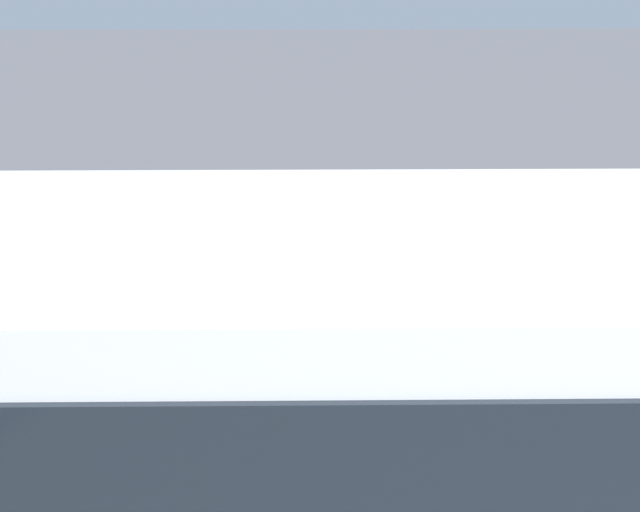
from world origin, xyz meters
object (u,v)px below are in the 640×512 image
at_px(spectator_far_left, 596,364).
at_px(spectator_left, 483,360).
at_px(tour_bus, 536,471).
at_px(stunt_motorcycle, 98,221).
at_px(spectator_centre, 360,343).

distance_m(spectator_far_left, spectator_left, 1.07).
relative_size(tour_bus, stunt_motorcycle, 5.36).
relative_size(spectator_centre, stunt_motorcycle, 0.89).
relative_size(spectator_far_left, stunt_motorcycle, 0.82).
bearing_deg(spectator_centre, tour_bus, 107.32).
bearing_deg(stunt_motorcycle, tour_bus, 120.01).
xyz_separation_m(tour_bus, spectator_centre, (0.89, -2.86, -0.56)).
height_order(tour_bus, stunt_motorcycle, tour_bus).
height_order(spectator_far_left, spectator_centre, spectator_centre).
bearing_deg(spectator_far_left, tour_bus, 62.57).
bearing_deg(tour_bus, spectator_left, -95.57).
bearing_deg(spectator_left, stunt_motorcycle, -48.12).
distance_m(spectator_left, stunt_motorcycle, 7.39).
xyz_separation_m(spectator_far_left, spectator_left, (1.07, -0.04, 0.04)).
bearing_deg(spectator_centre, spectator_far_left, 172.29).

